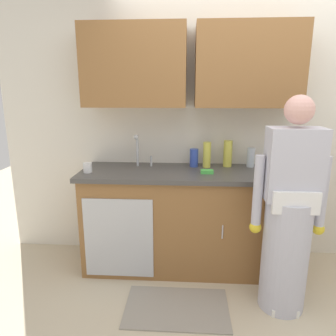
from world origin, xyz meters
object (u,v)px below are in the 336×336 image
Objects in this scene: bottle_soap at (207,155)px; sponge at (207,172)px; bottle_cleaner_spray at (194,158)px; knife_on_counter at (274,178)px; person_at_sink at (288,224)px; bottle_water_short at (251,157)px; cup_by_sink at (88,168)px; sink at (140,171)px; bottle_dish_liquid at (228,154)px.

sponge is (-0.01, -0.22, -0.11)m from bottle_soap.
bottle_cleaner_spray reaches higher than knife_on_counter.
bottle_cleaner_spray is at bearing 133.63° from person_at_sink.
person_at_sink is at bearing 10.51° from knife_on_counter.
bottle_water_short is 1.51m from cup_by_sink.
person_at_sink is 6.75× the size of bottle_soap.
bottle_cleaner_spray is at bearing 16.43° from cup_by_sink.
bottle_dish_liquid is at bearing 12.63° from sink.
bottle_cleaner_spray is at bearing -113.60° from knife_on_counter.
sink is 0.53m from bottle_cleaner_spray.
sink is at bearing -170.21° from bottle_water_short.
bottle_soap is at bearing 87.82° from sponge.
person_at_sink is at bearing -78.54° from bottle_water_short.
bottle_water_short is at bearing 101.46° from person_at_sink.
bottle_soap is at bearing -117.40° from knife_on_counter.
bottle_cleaner_spray is (-0.68, 0.72, 0.33)m from person_at_sink.
bottle_water_short is 0.76× the size of bottle_soap.
bottle_cleaner_spray is at bearing -177.50° from bottle_water_short.
person_at_sink reaches higher than sponge.
sponge is (-0.21, -0.27, -0.11)m from bottle_dish_liquid.
sponge is (0.61, -0.09, 0.03)m from sink.
bottle_water_short reaches higher than sponge.
bottle_water_short is 0.53m from bottle_cleaner_spray.
bottle_dish_liquid is at bearing -133.86° from knife_on_counter.
bottle_soap is at bearing -166.80° from bottle_dish_liquid.
knife_on_counter is at bearing -33.24° from bottle_soap.
knife_on_counter is at bearing -3.33° from cup_by_sink.
cup_by_sink is at bearing -164.51° from sink.
bottle_water_short is 2.10× the size of cup_by_sink.
sink is 0.62m from sponge.
bottle_dish_liquid is 2.86× the size of cup_by_sink.
bottle_dish_liquid is at bearing 5.06° from bottle_cleaner_spray.
person_at_sink is 0.79m from sponge.
knife_on_counter is (1.60, -0.09, -0.04)m from cup_by_sink.
cup_by_sink reaches higher than sponge.
sink is at bearing -94.74° from knife_on_counter.
bottle_dish_liquid is (0.20, 0.05, 0.00)m from bottle_soap.
knife_on_counter is at bearing -72.80° from bottle_water_short.
person_at_sink is 0.83m from bottle_water_short.
bottle_cleaner_spray is at bearing -174.94° from bottle_dish_liquid.
person_at_sink is 6.75× the size of knife_on_counter.
bottle_cleaner_spray is 1.55× the size of sponge.
person_at_sink reaches higher than bottle_cleaner_spray.
person_at_sink is at bearing -63.85° from bottle_dish_liquid.
bottle_dish_liquid is at bearing 116.15° from person_at_sink.
sink reaches higher than knife_on_counter.
bottle_water_short is 0.22m from bottle_dish_liquid.
person_at_sink is 0.91m from bottle_dish_liquid.
sink is 5.77× the size of cup_by_sink.
bottle_cleaner_spray is at bearing 17.27° from sink.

